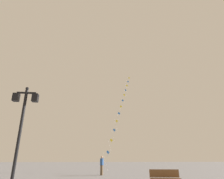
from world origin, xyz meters
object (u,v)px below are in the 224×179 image
twin_lantern_lamp_post (23,116)px  kite_flyer (102,165)px  kite_train (121,106)px  park_bench (165,178)px

twin_lantern_lamp_post → kite_flyer: 11.19m
twin_lantern_lamp_post → kite_train: size_ratio=0.27×
kite_train → kite_flyer: size_ratio=10.60×
kite_train → twin_lantern_lamp_post: bearing=-111.3°
kite_train → kite_flyer: bearing=-109.3°
kite_flyer → kite_train: bearing=0.2°
twin_lantern_lamp_post → park_bench: size_ratio=2.93×
park_bench → twin_lantern_lamp_post: bearing=-157.2°
kite_flyer → park_bench: kite_flyer is taller
twin_lantern_lamp_post → kite_flyer: twin_lantern_lamp_post is taller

